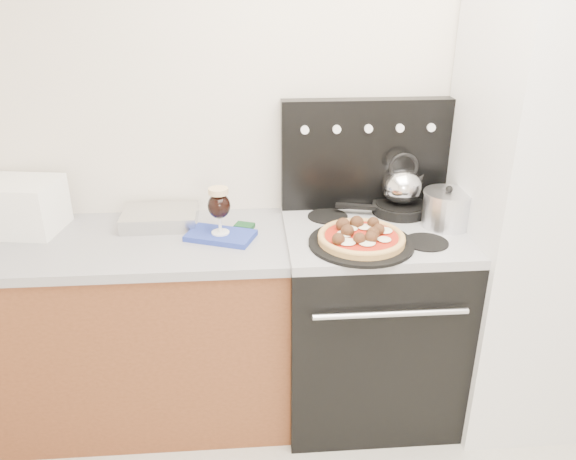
{
  "coord_description": "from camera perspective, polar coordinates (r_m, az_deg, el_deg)",
  "views": [
    {
      "loc": [
        -0.46,
        -0.98,
        1.9
      ],
      "look_at": [
        -0.3,
        1.05,
        0.98
      ],
      "focal_mm": 35.0,
      "sensor_mm": 36.0,
      "label": 1
    }
  ],
  "objects": [
    {
      "name": "beer_glass",
      "position": [
        2.33,
        -6.99,
        1.97
      ],
      "size": [
        0.1,
        0.1,
        0.2
      ],
      "primitive_type": null,
      "rotation": [
        0.0,
        0.0,
        -0.01
      ],
      "color": "black",
      "rests_on": "oven_mitt"
    },
    {
      "name": "cooktop",
      "position": [
        2.43,
        8.73,
        -0.35
      ],
      "size": [
        0.76,
        0.65,
        0.04
      ],
      "primitive_type": "cube",
      "color": "#ADADB2",
      "rests_on": "stove_body"
    },
    {
      "name": "fridge",
      "position": [
        2.64,
        23.92,
        0.92
      ],
      "size": [
        0.64,
        0.68,
        1.9
      ],
      "primitive_type": "cube",
      "color": "silver",
      "rests_on": "ground"
    },
    {
      "name": "base_cabinet",
      "position": [
        2.69,
        -16.09,
        -10.02
      ],
      "size": [
        1.45,
        0.6,
        0.86
      ],
      "primitive_type": "cube",
      "color": "brown",
      "rests_on": "ground"
    },
    {
      "name": "pizza",
      "position": [
        2.26,
        7.47,
        -0.6
      ],
      "size": [
        0.43,
        0.43,
        0.05
      ],
      "primitive_type": null,
      "rotation": [
        0.0,
        0.0,
        -0.26
      ],
      "color": "#EFB05D",
      "rests_on": "pizza_pan"
    },
    {
      "name": "stock_pot",
      "position": [
        2.5,
        15.82,
        1.95
      ],
      "size": [
        0.25,
        0.25,
        0.15
      ],
      "primitive_type": "cylinder",
      "rotation": [
        0.0,
        0.0,
        -0.31
      ],
      "color": "silver",
      "rests_on": "cooktop"
    },
    {
      "name": "foil_sheet",
      "position": [
        2.55,
        -12.86,
        1.23
      ],
      "size": [
        0.33,
        0.24,
        0.06
      ],
      "primitive_type": "cube",
      "rotation": [
        0.0,
        0.0,
        0.01
      ],
      "color": "white",
      "rests_on": "countertop"
    },
    {
      "name": "pizza_pan",
      "position": [
        2.28,
        7.43,
        -1.32
      ],
      "size": [
        0.5,
        0.5,
        0.01
      ],
      "primitive_type": "cylinder",
      "rotation": [
        0.0,
        0.0,
        0.19
      ],
      "color": "black",
      "rests_on": "cooktop"
    },
    {
      "name": "countertop",
      "position": [
        2.47,
        -17.27,
        -1.32
      ],
      "size": [
        1.48,
        0.63,
        0.04
      ],
      "primitive_type": "cube",
      "color": "#9C9CA3",
      "rests_on": "base_cabinet"
    },
    {
      "name": "room_shell",
      "position": [
        1.5,
        13.77,
        -2.16
      ],
      "size": [
        3.52,
        3.01,
        2.52
      ],
      "color": "beige",
      "rests_on": "ground"
    },
    {
      "name": "backguard",
      "position": [
        2.59,
        7.8,
        7.62
      ],
      "size": [
        0.76,
        0.08,
        0.5
      ],
      "primitive_type": "cube",
      "color": "black",
      "rests_on": "cooktop"
    },
    {
      "name": "tea_kettle",
      "position": [
        2.57,
        11.52,
        4.71
      ],
      "size": [
        0.2,
        0.2,
        0.2
      ],
      "primitive_type": null,
      "rotation": [
        0.0,
        0.0,
        0.08
      ],
      "color": "white",
      "rests_on": "skillet"
    },
    {
      "name": "stove_body",
      "position": [
        2.66,
        8.11,
        -9.42
      ],
      "size": [
        0.76,
        0.65,
        0.88
      ],
      "primitive_type": "cube",
      "color": "black",
      "rests_on": "ground"
    },
    {
      "name": "oven_mitt",
      "position": [
        2.37,
        -6.86,
        -0.57
      ],
      "size": [
        0.31,
        0.25,
        0.02
      ],
      "primitive_type": "cube",
      "rotation": [
        0.0,
        0.0,
        -0.37
      ],
      "color": "#2538A3",
      "rests_on": "countertop"
    },
    {
      "name": "skillet",
      "position": [
        2.61,
        11.3,
        2.18
      ],
      "size": [
        0.31,
        0.31,
        0.04
      ],
      "primitive_type": "cylinder",
      "rotation": [
        0.0,
        0.0,
        -0.25
      ],
      "color": "black",
      "rests_on": "cooktop"
    },
    {
      "name": "toaster_oven",
      "position": [
        2.67,
        -25.8,
        2.22
      ],
      "size": [
        0.39,
        0.31,
        0.22
      ],
      "primitive_type": "cube",
      "rotation": [
        0.0,
        0.0,
        -0.16
      ],
      "color": "white",
      "rests_on": "countertop"
    }
  ]
}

